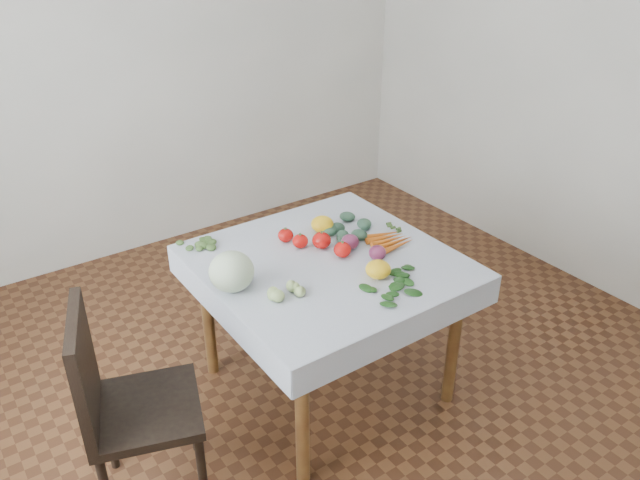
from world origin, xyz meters
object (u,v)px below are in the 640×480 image
Objects in this scene: table at (327,279)px; chair at (120,398)px; heirloom_back at (322,224)px; carrot_bunch at (391,240)px; cabbage at (232,272)px.

table is 1.07m from chair.
heirloom_back reaches higher than carrot_bunch.
table is 0.52m from cabbage.
cabbage reaches higher than carrot_bunch.
chair reaches higher than carrot_bunch.
carrot_bunch is at bearing 2.40° from chair.
chair reaches higher than table.
cabbage is 0.67m from heirloom_back.
chair reaches higher than cabbage.
chair is at bearing -167.01° from cabbage.
chair is (-1.06, -0.10, -0.12)m from table.
carrot_bunch reaches higher than table.
heirloom_back is (0.15, 0.25, 0.14)m from table.
carrot_bunch is (0.21, -0.29, -0.02)m from heirloom_back.
carrot_bunch is (1.42, 0.06, 0.23)m from chair.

